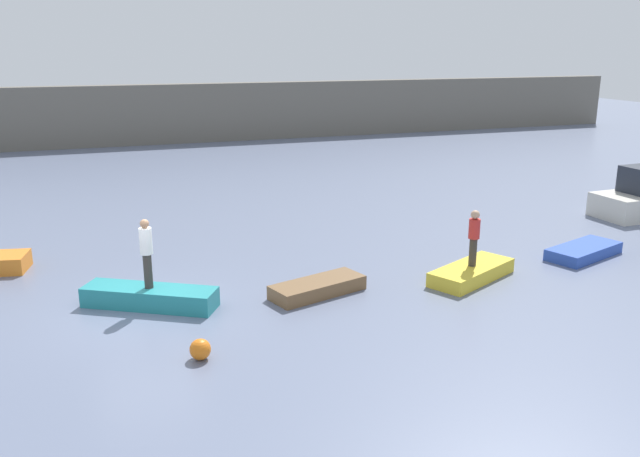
{
  "coord_description": "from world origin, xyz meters",
  "views": [
    {
      "loc": [
        -0.98,
        -16.2,
        6.59
      ],
      "look_at": [
        5.76,
        2.83,
        0.93
      ],
      "focal_mm": 37.18,
      "sensor_mm": 36.0,
      "label": 1
    }
  ],
  "objects_px": {
    "person_white_shirt": "(146,250)",
    "mooring_buoy": "(200,349)",
    "rowboat_brown": "(318,287)",
    "person_red_shirt": "(474,235)",
    "rowboat_teal": "(150,297)",
    "rowboat_yellow": "(472,272)",
    "rowboat_blue": "(584,251)"
  },
  "relations": [
    {
      "from": "rowboat_yellow",
      "to": "mooring_buoy",
      "type": "distance_m",
      "value": 8.6
    },
    {
      "from": "rowboat_yellow",
      "to": "person_red_shirt",
      "type": "height_order",
      "value": "person_red_shirt"
    },
    {
      "from": "rowboat_brown",
      "to": "person_white_shirt",
      "type": "xyz_separation_m",
      "value": [
        -4.38,
        0.62,
        1.34
      ]
    },
    {
      "from": "rowboat_brown",
      "to": "person_red_shirt",
      "type": "xyz_separation_m",
      "value": [
        4.59,
        -0.36,
        1.14
      ]
    },
    {
      "from": "rowboat_yellow",
      "to": "rowboat_blue",
      "type": "relative_size",
      "value": 1.07
    },
    {
      "from": "rowboat_brown",
      "to": "mooring_buoy",
      "type": "height_order",
      "value": "mooring_buoy"
    },
    {
      "from": "person_white_shirt",
      "to": "person_red_shirt",
      "type": "bearing_deg",
      "value": -6.28
    },
    {
      "from": "person_white_shirt",
      "to": "mooring_buoy",
      "type": "distance_m",
      "value": 3.73
    },
    {
      "from": "rowboat_teal",
      "to": "rowboat_blue",
      "type": "relative_size",
      "value": 1.28
    },
    {
      "from": "rowboat_blue",
      "to": "mooring_buoy",
      "type": "bearing_deg",
      "value": 174.53
    },
    {
      "from": "rowboat_yellow",
      "to": "mooring_buoy",
      "type": "xyz_separation_m",
      "value": [
        -8.25,
        -2.43,
        0.02
      ]
    },
    {
      "from": "rowboat_brown",
      "to": "mooring_buoy",
      "type": "bearing_deg",
      "value": -159.62
    },
    {
      "from": "rowboat_brown",
      "to": "person_white_shirt",
      "type": "distance_m",
      "value": 4.63
    },
    {
      "from": "person_red_shirt",
      "to": "rowboat_yellow",
      "type": "bearing_deg",
      "value": 176.42
    },
    {
      "from": "rowboat_brown",
      "to": "rowboat_yellow",
      "type": "height_order",
      "value": "rowboat_yellow"
    },
    {
      "from": "rowboat_blue",
      "to": "person_white_shirt",
      "type": "height_order",
      "value": "person_white_shirt"
    },
    {
      "from": "person_white_shirt",
      "to": "person_red_shirt",
      "type": "distance_m",
      "value": 9.03
    },
    {
      "from": "rowboat_brown",
      "to": "rowboat_blue",
      "type": "bearing_deg",
      "value": -15.2
    },
    {
      "from": "rowboat_teal",
      "to": "person_white_shirt",
      "type": "bearing_deg",
      "value": 0.0
    },
    {
      "from": "rowboat_teal",
      "to": "rowboat_brown",
      "type": "relative_size",
      "value": 1.31
    },
    {
      "from": "rowboat_teal",
      "to": "person_red_shirt",
      "type": "bearing_deg",
      "value": 24.26
    },
    {
      "from": "rowboat_teal",
      "to": "person_red_shirt",
      "type": "xyz_separation_m",
      "value": [
        8.97,
        -0.99,
        1.08
      ]
    },
    {
      "from": "rowboat_teal",
      "to": "rowboat_yellow",
      "type": "xyz_separation_m",
      "value": [
        8.97,
        -0.99,
        -0.05
      ]
    },
    {
      "from": "person_red_shirt",
      "to": "mooring_buoy",
      "type": "height_order",
      "value": "person_red_shirt"
    },
    {
      "from": "person_white_shirt",
      "to": "rowboat_yellow",
      "type": "bearing_deg",
      "value": -6.28
    },
    {
      "from": "rowboat_blue",
      "to": "person_red_shirt",
      "type": "height_order",
      "value": "person_red_shirt"
    },
    {
      "from": "rowboat_teal",
      "to": "rowboat_blue",
      "type": "bearing_deg",
      "value": 29.07
    },
    {
      "from": "person_white_shirt",
      "to": "mooring_buoy",
      "type": "height_order",
      "value": "person_white_shirt"
    },
    {
      "from": "rowboat_teal",
      "to": "person_white_shirt",
      "type": "distance_m",
      "value": 1.28
    },
    {
      "from": "rowboat_yellow",
      "to": "mooring_buoy",
      "type": "height_order",
      "value": "mooring_buoy"
    },
    {
      "from": "rowboat_brown",
      "to": "person_white_shirt",
      "type": "relative_size",
      "value": 1.45
    },
    {
      "from": "rowboat_yellow",
      "to": "person_red_shirt",
      "type": "xyz_separation_m",
      "value": [
        0.0,
        -0.0,
        1.13
      ]
    }
  ]
}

